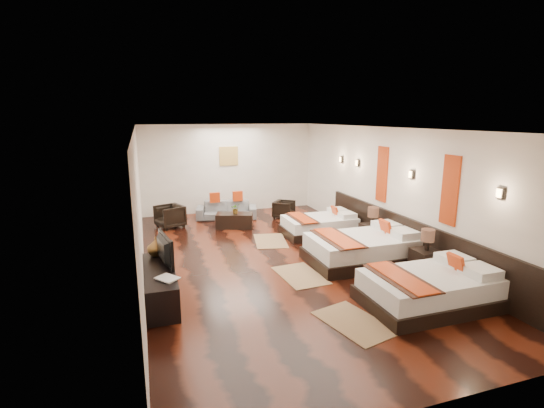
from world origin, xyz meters
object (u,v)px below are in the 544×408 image
object	(u,v)px
nightstand_b	(372,233)
armchair_right	(284,209)
bed_near	(430,289)
book	(161,281)
figurine	(157,246)
armchair_left	(170,216)
bed_far	(320,225)
nightstand_a	(426,260)
table_plant	(236,209)
tv_console	(160,285)
bed_mid	(364,248)
coffee_table	(234,220)
sofa	(227,210)
tv	(161,250)

from	to	relation	value
nightstand_b	armchair_right	xyz separation A→B (m)	(-1.07, 3.18, -0.07)
bed_near	book	distance (m)	4.32
figurine	armchair_left	bearing A→B (deg)	82.71
bed_far	armchair_left	world-z (taller)	bed_far
nightstand_a	figurine	size ratio (longest dim) A/B	2.65
armchair_left	table_plant	world-z (taller)	table_plant
book	table_plant	bearing A→B (deg)	63.77
bed_near	table_plant	world-z (taller)	bed_near
book	table_plant	world-z (taller)	table_plant
tv_console	table_plant	distance (m)	4.59
bed_mid	armchair_right	distance (m)	4.05
bed_mid	armchair_right	size ratio (longest dim) A/B	3.93
bed_far	nightstand_a	distance (m)	3.28
tv_console	coffee_table	distance (m)	4.57
bed_far	book	bearing A→B (deg)	-142.46
tv_console	sofa	xyz separation A→B (m)	(2.20, 5.06, -0.01)
book	coffee_table	distance (m)	5.07
book	figurine	xyz separation A→B (m)	(0.00, 1.27, 0.16)
tv	armchair_right	distance (m)	5.81
sofa	armchair_left	world-z (taller)	armchair_left
book	sofa	world-z (taller)	book
bed_mid	armchair_right	xyz separation A→B (m)	(-0.33, 4.04, -0.03)
book	sofa	distance (m)	6.03
tv	book	bearing A→B (deg)	166.58
bed_mid	coffee_table	size ratio (longest dim) A/B	2.30
tv	tv_console	bearing A→B (deg)	157.70
book	armchair_left	size ratio (longest dim) A/B	0.50
book	figurine	size ratio (longest dim) A/B	0.98
nightstand_a	coffee_table	world-z (taller)	nightstand_a
bed_far	tv_console	bearing A→B (deg)	-147.48
bed_mid	nightstand_a	xyz separation A→B (m)	(0.75, -1.04, 0.03)
armchair_right	table_plant	size ratio (longest dim) A/B	2.07
armchair_right	bed_mid	bearing A→B (deg)	-137.13
figurine	coffee_table	xyz separation A→B (m)	(2.20, 3.29, -0.53)
bed_near	bed_far	distance (m)	4.23
bed_mid	figurine	world-z (taller)	figurine
tv_console	bed_mid	bearing A→B (deg)	7.07
book	bed_near	bearing A→B (deg)	-13.45
tv	book	world-z (taller)	tv
nightstand_b	table_plant	distance (m)	3.77
bed_far	armchair_right	distance (m)	1.92
nightstand_a	tv	distance (m)	4.97
figurine	tv_console	bearing A→B (deg)	-90.00
nightstand_a	figurine	distance (m)	5.11
book	coffee_table	size ratio (longest dim) A/B	0.35
coffee_table	bed_mid	bearing A→B (deg)	-60.20
coffee_table	armchair_right	bearing A→B (deg)	18.33
bed_far	tv_console	distance (m)	4.97
armchair_left	table_plant	bearing A→B (deg)	50.30
nightstand_a	table_plant	distance (m)	5.26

